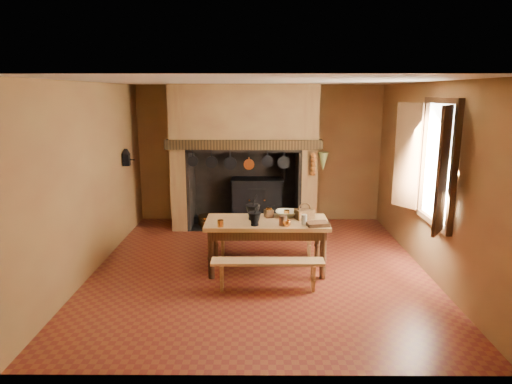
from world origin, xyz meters
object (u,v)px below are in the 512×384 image
coffee_grinder (269,213)px  wicker_basket (304,214)px  mixing_bowl (287,213)px  iron_range (257,200)px  bench_front (268,268)px  work_table (267,229)px

coffee_grinder → wicker_basket: (0.53, -0.08, 0.01)m
wicker_basket → mixing_bowl: bearing=129.1°
mixing_bowl → wicker_basket: bearing=-30.9°
coffee_grinder → iron_range: bearing=73.4°
iron_range → bench_front: size_ratio=1.05×
work_table → mixing_bowl: size_ratio=5.26×
iron_range → wicker_basket: (0.71, -2.47, 0.38)m
bench_front → wicker_basket: (0.57, 0.80, 0.54)m
wicker_basket → work_table: bearing=169.9°
work_table → coffee_grinder: size_ratio=9.69×
coffee_grinder → wicker_basket: size_ratio=0.60×
iron_range → mixing_bowl: iron_range is taller
iron_range → work_table: 2.58m
mixing_bowl → wicker_basket: 0.30m
iron_range → bench_front: 3.27m
mixing_bowl → bench_front: bearing=-108.0°
iron_range → mixing_bowl: (0.46, -2.31, 0.34)m
coffee_grinder → wicker_basket: bearing=-29.8°
bench_front → coffee_grinder: bearing=87.8°
work_table → mixing_bowl: mixing_bowl is taller
coffee_grinder → mixing_bowl: (0.28, 0.07, -0.03)m
iron_range → wicker_basket: bearing=-73.9°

